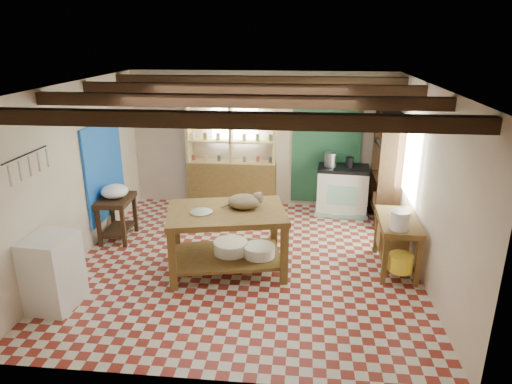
# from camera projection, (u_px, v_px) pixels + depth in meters

# --- Properties ---
(floor) EXTENTS (5.00, 5.00, 0.02)m
(floor) POSITION_uv_depth(u_px,v_px,m) (246.00, 262.00, 6.86)
(floor) COLOR maroon
(floor) RESTS_ON ground
(ceiling) EXTENTS (5.00, 5.00, 0.02)m
(ceiling) POSITION_uv_depth(u_px,v_px,m) (244.00, 85.00, 6.00)
(ceiling) COLOR #45454A
(ceiling) RESTS_ON wall_back
(wall_back) EXTENTS (5.00, 0.04, 2.60)m
(wall_back) POSITION_uv_depth(u_px,v_px,m) (261.00, 140.00, 8.78)
(wall_back) COLOR beige
(wall_back) RESTS_ON floor
(wall_front) EXTENTS (5.00, 0.04, 2.60)m
(wall_front) POSITION_uv_depth(u_px,v_px,m) (210.00, 263.00, 4.08)
(wall_front) COLOR beige
(wall_front) RESTS_ON floor
(wall_left) EXTENTS (0.04, 5.00, 2.60)m
(wall_left) POSITION_uv_depth(u_px,v_px,m) (76.00, 174.00, 6.67)
(wall_left) COLOR beige
(wall_left) RESTS_ON floor
(wall_right) EXTENTS (0.04, 5.00, 2.60)m
(wall_right) POSITION_uv_depth(u_px,v_px,m) (427.00, 185.00, 6.19)
(wall_right) COLOR beige
(wall_right) RESTS_ON floor
(ceiling_beams) EXTENTS (5.00, 3.80, 0.15)m
(ceiling_beams) POSITION_uv_depth(u_px,v_px,m) (244.00, 94.00, 6.04)
(ceiling_beams) COLOR #382213
(ceiling_beams) RESTS_ON ceiling
(blue_wall_patch) EXTENTS (0.04, 1.40, 1.60)m
(blue_wall_patch) POSITION_uv_depth(u_px,v_px,m) (105.00, 170.00, 7.58)
(blue_wall_patch) COLOR blue
(blue_wall_patch) RESTS_ON wall_left
(green_wall_patch) EXTENTS (1.30, 0.04, 2.30)m
(green_wall_patch) POSITION_uv_depth(u_px,v_px,m) (326.00, 145.00, 8.65)
(green_wall_patch) COLOR #205033
(green_wall_patch) RESTS_ON wall_back
(window_back) EXTENTS (0.90, 0.02, 0.80)m
(window_back) POSITION_uv_depth(u_px,v_px,m) (235.00, 119.00, 8.68)
(window_back) COLOR silver
(window_back) RESTS_ON wall_back
(window_right) EXTENTS (0.02, 1.30, 1.20)m
(window_right) POSITION_uv_depth(u_px,v_px,m) (411.00, 159.00, 7.10)
(window_right) COLOR silver
(window_right) RESTS_ON wall_right
(utensil_rail) EXTENTS (0.06, 0.90, 0.28)m
(utensil_rail) POSITION_uv_depth(u_px,v_px,m) (27.00, 165.00, 5.38)
(utensil_rail) COLOR black
(utensil_rail) RESTS_ON wall_left
(pot_rack) EXTENTS (0.86, 0.12, 0.36)m
(pot_rack) POSITION_uv_depth(u_px,v_px,m) (330.00, 98.00, 7.95)
(pot_rack) COLOR black
(pot_rack) RESTS_ON ceiling
(shelving_unit) EXTENTS (1.70, 0.34, 2.20)m
(shelving_unit) POSITION_uv_depth(u_px,v_px,m) (232.00, 152.00, 8.72)
(shelving_unit) COLOR tan
(shelving_unit) RESTS_ON floor
(tall_rack) EXTENTS (0.40, 0.86, 2.00)m
(tall_rack) POSITION_uv_depth(u_px,v_px,m) (387.00, 169.00, 8.00)
(tall_rack) COLOR #382213
(tall_rack) RESTS_ON floor
(work_table) EXTENTS (1.82, 1.40, 0.92)m
(work_table) POSITION_uv_depth(u_px,v_px,m) (227.00, 240.00, 6.48)
(work_table) COLOR brown
(work_table) RESTS_ON floor
(stove) EXTENTS (0.98, 0.70, 0.91)m
(stove) POSITION_uv_depth(u_px,v_px,m) (342.00, 190.00, 8.58)
(stove) COLOR silver
(stove) RESTS_ON floor
(prep_table) EXTENTS (0.53, 0.74, 0.73)m
(prep_table) POSITION_uv_depth(u_px,v_px,m) (118.00, 218.00, 7.51)
(prep_table) COLOR #382213
(prep_table) RESTS_ON floor
(white_cabinet) EXTENTS (0.57, 0.67, 0.94)m
(white_cabinet) POSITION_uv_depth(u_px,v_px,m) (53.00, 272.00, 5.61)
(white_cabinet) COLOR white
(white_cabinet) RESTS_ON floor
(right_counter) EXTENTS (0.58, 1.10, 0.77)m
(right_counter) POSITION_uv_depth(u_px,v_px,m) (396.00, 244.00, 6.54)
(right_counter) COLOR brown
(right_counter) RESTS_ON floor
(cat) EXTENTS (0.55, 0.49, 0.20)m
(cat) POSITION_uv_depth(u_px,v_px,m) (244.00, 202.00, 6.37)
(cat) COLOR #907753
(cat) RESTS_ON work_table
(steel_tray) EXTENTS (0.38, 0.38, 0.02)m
(steel_tray) POSITION_uv_depth(u_px,v_px,m) (201.00, 212.00, 6.24)
(steel_tray) COLOR #9B9BA2
(steel_tray) RESTS_ON work_table
(basin_large) EXTENTS (0.59, 0.59, 0.17)m
(basin_large) POSITION_uv_depth(u_px,v_px,m) (231.00, 247.00, 6.57)
(basin_large) COLOR white
(basin_large) RESTS_ON work_table
(basin_small) EXTENTS (0.53, 0.53, 0.16)m
(basin_small) POSITION_uv_depth(u_px,v_px,m) (259.00, 251.00, 6.48)
(basin_small) COLOR white
(basin_small) RESTS_ON work_table
(kettle_left) EXTENTS (0.24, 0.24, 0.25)m
(kettle_left) POSITION_uv_depth(u_px,v_px,m) (330.00, 160.00, 8.43)
(kettle_left) COLOR #9B9BA2
(kettle_left) RESTS_ON stove
(kettle_right) EXTENTS (0.16, 0.16, 0.19)m
(kettle_right) POSITION_uv_depth(u_px,v_px,m) (350.00, 162.00, 8.38)
(kettle_right) COLOR black
(kettle_right) RESTS_ON stove
(enamel_bowl) EXTENTS (0.46, 0.46, 0.22)m
(enamel_bowl) POSITION_uv_depth(u_px,v_px,m) (115.00, 191.00, 7.35)
(enamel_bowl) COLOR white
(enamel_bowl) RESTS_ON prep_table
(white_bucket) EXTENTS (0.26, 0.26, 0.25)m
(white_bucket) POSITION_uv_depth(u_px,v_px,m) (400.00, 220.00, 6.05)
(white_bucket) COLOR white
(white_bucket) RESTS_ON right_counter
(wicker_basket) EXTENTS (0.45, 0.37, 0.31)m
(wicker_basket) POSITION_uv_depth(u_px,v_px,m) (393.00, 237.00, 6.83)
(wicker_basket) COLOR olive
(wicker_basket) RESTS_ON right_counter
(yellow_tub) EXTENTS (0.33, 0.33, 0.24)m
(yellow_tub) POSITION_uv_depth(u_px,v_px,m) (401.00, 263.00, 6.14)
(yellow_tub) COLOR yellow
(yellow_tub) RESTS_ON right_counter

